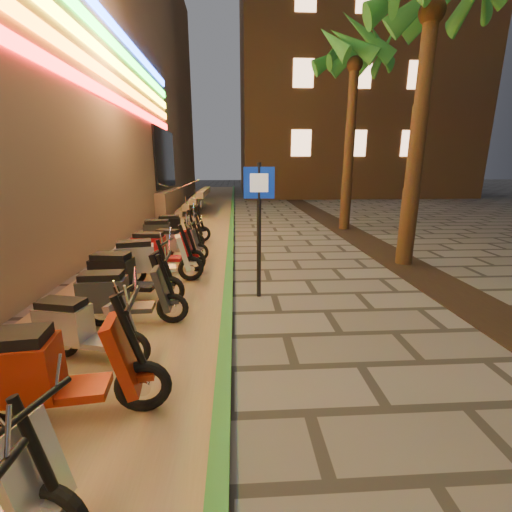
{
  "coord_description": "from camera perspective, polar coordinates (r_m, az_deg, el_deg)",
  "views": [
    {
      "loc": [
        -0.73,
        -1.28,
        2.47
      ],
      "look_at": [
        -0.44,
        3.48,
        1.2
      ],
      "focal_mm": 24.0,
      "sensor_mm": 36.0,
      "label": 1
    }
  ],
  "objects": [
    {
      "name": "parking_strip",
      "position": [
        11.7,
        -12.57,
        2.36
      ],
      "size": [
        3.4,
        60.0,
        0.01
      ],
      "primitive_type": "cube",
      "color": "#8C7251",
      "rests_on": "ground"
    },
    {
      "name": "green_curb",
      "position": [
        11.54,
        -4.21,
        2.73
      ],
      "size": [
        0.18,
        60.0,
        0.1
      ],
      "primitive_type": "cube",
      "color": "#2B722A",
      "rests_on": "ground"
    },
    {
      "name": "planting_strip",
      "position": [
        8.01,
        29.6,
        -5.01
      ],
      "size": [
        1.2,
        40.0,
        0.02
      ],
      "primitive_type": "cube",
      "color": "black",
      "rests_on": "ground"
    },
    {
      "name": "apartment_block",
      "position": [
        36.09,
        14.39,
        30.59
      ],
      "size": [
        18.0,
        16.06,
        25.0
      ],
      "color": "brown",
      "rests_on": "ground"
    },
    {
      "name": "palm_c",
      "position": [
        9.9,
        27.32,
        32.64
      ],
      "size": [
        2.97,
        3.02,
        6.91
      ],
      "color": "#472D19",
      "rests_on": "ground"
    },
    {
      "name": "palm_d",
      "position": [
        14.4,
        16.15,
        28.32
      ],
      "size": [
        2.97,
        3.02,
        7.16
      ],
      "color": "#472D19",
      "rests_on": "ground"
    },
    {
      "name": "pedestrian_sign",
      "position": [
        6.3,
        0.5,
        7.24
      ],
      "size": [
        0.55,
        0.1,
        2.52
      ],
      "rotation": [
        0.0,
        0.0,
        -0.04
      ],
      "color": "black",
      "rests_on": "ground"
    },
    {
      "name": "scooter_5",
      "position": [
        3.99,
        -31.61,
        -16.05
      ],
      "size": [
        1.85,
        0.71,
        1.3
      ],
      "rotation": [
        0.0,
        0.0,
        0.12
      ],
      "color": "black",
      "rests_on": "ground"
    },
    {
      "name": "scooter_6",
      "position": [
        5.02,
        -27.2,
        -10.48
      ],
      "size": [
        1.5,
        0.72,
        1.06
      ],
      "rotation": [
        0.0,
        0.0,
        -0.24
      ],
      "color": "black",
      "rests_on": "ground"
    },
    {
      "name": "scooter_7",
      "position": [
        5.76,
        -21.63,
        -6.17
      ],
      "size": [
        1.64,
        0.57,
        1.16
      ],
      "rotation": [
        0.0,
        0.0,
        0.05
      ],
      "color": "black",
      "rests_on": "ground"
    },
    {
      "name": "scooter_8",
      "position": [
        6.7,
        -20.78,
        -2.98
      ],
      "size": [
        1.72,
        0.71,
        1.21
      ],
      "rotation": [
        0.0,
        0.0,
        -0.15
      ],
      "color": "black",
      "rests_on": "ground"
    },
    {
      "name": "scooter_9",
      "position": [
        7.53,
        -17.35,
        -0.57
      ],
      "size": [
        1.8,
        0.84,
        1.27
      ],
      "rotation": [
        0.0,
        0.0,
        0.23
      ],
      "color": "black",
      "rests_on": "ground"
    },
    {
      "name": "scooter_10",
      "position": [
        8.46,
        -15.66,
        1.05
      ],
      "size": [
        1.73,
        0.64,
        1.21
      ],
      "rotation": [
        0.0,
        0.0,
        -0.1
      ],
      "color": "black",
      "rests_on": "ground"
    },
    {
      "name": "scooter_11",
      "position": [
        9.49,
        -13.24,
        2.2
      ],
      "size": [
        1.47,
        0.73,
        1.04
      ],
      "rotation": [
        0.0,
        0.0,
        -0.26
      ],
      "color": "black",
      "rests_on": "ground"
    },
    {
      "name": "scooter_12",
      "position": [
        10.39,
        -14.63,
        3.63
      ],
      "size": [
        1.73,
        0.61,
        1.22
      ],
      "rotation": [
        0.0,
        0.0,
        0.07
      ],
      "color": "black",
      "rests_on": "ground"
    },
    {
      "name": "scooter_13",
      "position": [
        11.45,
        -12.91,
        4.68
      ],
      "size": [
        1.69,
        0.72,
        1.19
      ],
      "rotation": [
        0.0,
        0.0,
        0.17
      ],
      "color": "black",
      "rests_on": "ground"
    }
  ]
}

